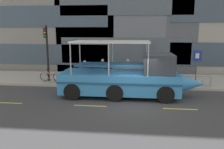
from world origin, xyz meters
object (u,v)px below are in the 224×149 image
at_px(leaned_bicycle, 51,77).
at_px(pedestrian_mid_left, 128,68).
at_px(traffic_light_pole, 47,48).
at_px(pedestrian_near_stern, 85,69).
at_px(duck_tour_boat, 128,78).
at_px(parking_sign, 197,62).
at_px(pedestrian_mid_right, 103,68).
at_px(pedestrian_near_bow, 168,69).

xyz_separation_m(leaned_bicycle, pedestrian_mid_left, (5.87, 0.50, 0.69)).
bearing_deg(traffic_light_pole, pedestrian_near_stern, 2.94).
bearing_deg(duck_tour_boat, pedestrian_near_stern, 138.98).
height_order(duck_tour_boat, pedestrian_mid_left, duck_tour_boat).
xyz_separation_m(leaned_bicycle, duck_tour_boat, (6.00, -2.65, 0.57)).
height_order(leaned_bicycle, pedestrian_mid_left, pedestrian_mid_left).
xyz_separation_m(parking_sign, pedestrian_mid_left, (-4.83, 0.65, -0.64)).
xyz_separation_m(traffic_light_pole, leaned_bicycle, (0.24, -0.14, -2.18)).
bearing_deg(leaned_bicycle, traffic_light_pole, 149.75).
xyz_separation_m(duck_tour_boat, pedestrian_near_stern, (-3.38, 2.94, 0.04)).
relative_size(pedestrian_mid_left, pedestrian_mid_right, 1.00).
xyz_separation_m(duck_tour_boat, pedestrian_mid_right, (-2.01, 2.88, 0.12)).
bearing_deg(pedestrian_mid_left, parking_sign, -7.68).
height_order(traffic_light_pole, pedestrian_near_bow, traffic_light_pole).
distance_m(leaned_bicycle, duck_tour_boat, 6.58).
bearing_deg(pedestrian_mid_right, traffic_light_pole, -178.84).
bearing_deg(traffic_light_pole, parking_sign, -1.54).
bearing_deg(duck_tour_boat, traffic_light_pole, 155.90).
distance_m(duck_tour_boat, pedestrian_near_stern, 4.48).
bearing_deg(duck_tour_boat, pedestrian_mid_left, 92.36).
bearing_deg(leaned_bicycle, pedestrian_mid_right, 3.24).
bearing_deg(pedestrian_near_stern, duck_tour_boat, -41.02).
height_order(pedestrian_mid_left, pedestrian_mid_right, pedestrian_mid_left).
distance_m(traffic_light_pole, parking_sign, 10.97).
height_order(traffic_light_pole, pedestrian_near_stern, traffic_light_pole).
bearing_deg(pedestrian_near_stern, pedestrian_mid_left, 3.68).
relative_size(leaned_bicycle, pedestrian_near_bow, 0.99).
relative_size(traffic_light_pole, pedestrian_near_bow, 2.42).
relative_size(traffic_light_pole, pedestrian_mid_right, 2.40).
distance_m(pedestrian_mid_right, pedestrian_near_stern, 1.37).
distance_m(parking_sign, duck_tour_boat, 5.37).
xyz_separation_m(traffic_light_pole, pedestrian_mid_left, (6.11, 0.36, -1.50)).
bearing_deg(pedestrian_mid_right, pedestrian_mid_left, 8.20).
xyz_separation_m(parking_sign, leaned_bicycle, (-10.69, 0.15, -1.33)).
distance_m(parking_sign, leaned_bicycle, 10.78).
xyz_separation_m(duck_tour_boat, pedestrian_mid_left, (-0.13, 3.15, 0.12)).
height_order(traffic_light_pole, pedestrian_mid_left, traffic_light_pole).
height_order(parking_sign, pedestrian_mid_left, parking_sign).
relative_size(duck_tour_boat, pedestrian_near_bow, 5.11).
bearing_deg(pedestrian_near_bow, pedestrian_mid_right, -177.86).
height_order(duck_tour_boat, pedestrian_mid_right, duck_tour_boat).
relative_size(traffic_light_pole, pedestrian_mid_left, 2.40).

